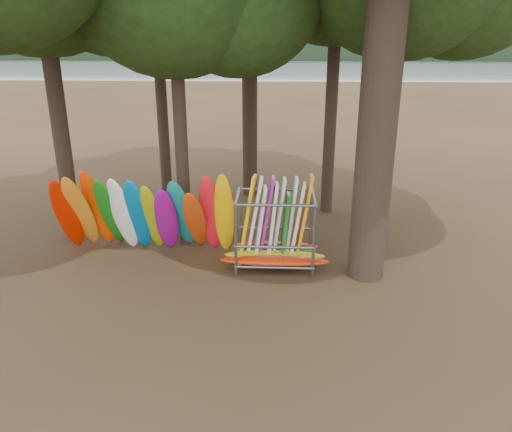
{
  "coord_description": "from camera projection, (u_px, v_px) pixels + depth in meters",
  "views": [
    {
      "loc": [
        1.44,
        -12.9,
        6.77
      ],
      "look_at": [
        0.75,
        1.5,
        1.4
      ],
      "focal_mm": 35.0,
      "sensor_mm": 36.0,
      "label": 1
    }
  ],
  "objects": [
    {
      "name": "kayak_row",
      "position": [
        143.0,
        215.0,
        15.72
      ],
      "size": [
        5.71,
        2.04,
        3.02
      ],
      "color": "red",
      "rests_on": "ground"
    },
    {
      "name": "ground",
      "position": [
        228.0,
        279.0,
        14.5
      ],
      "size": [
        120.0,
        120.0,
        0.0
      ],
      "primitive_type": "plane",
      "color": "#47331E",
      "rests_on": "ground"
    },
    {
      "name": "far_shore",
      "position": [
        275.0,
        52.0,
        116.75
      ],
      "size": [
        160.0,
        4.0,
        4.0
      ],
      "primitive_type": "cube",
      "color": "black",
      "rests_on": "ground"
    },
    {
      "name": "lake",
      "position": [
        270.0,
        81.0,
        70.66
      ],
      "size": [
        160.0,
        160.0,
        0.0
      ],
      "primitive_type": "plane",
      "color": "gray",
      "rests_on": "ground"
    },
    {
      "name": "storage_rack",
      "position": [
        275.0,
        233.0,
        14.95
      ],
      "size": [
        3.24,
        1.63,
        2.82
      ],
      "color": "slate",
      "rests_on": "ground"
    }
  ]
}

